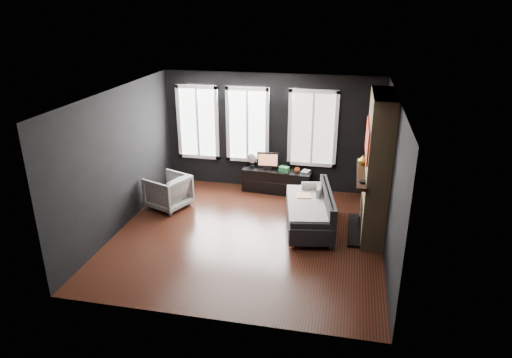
% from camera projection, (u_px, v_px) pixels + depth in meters
% --- Properties ---
extents(floor, '(5.00, 5.00, 0.00)m').
position_uv_depth(floor, '(248.00, 235.00, 8.71)').
color(floor, black).
rests_on(floor, ground).
extents(ceiling, '(5.00, 5.00, 0.00)m').
position_uv_depth(ceiling, '(247.00, 94.00, 7.72)').
color(ceiling, white).
rests_on(ceiling, ground).
extents(wall_back, '(5.00, 0.02, 2.70)m').
position_uv_depth(wall_back, '(271.00, 132.00, 10.49)').
color(wall_back, black).
rests_on(wall_back, ground).
extents(wall_left, '(0.02, 5.00, 2.70)m').
position_uv_depth(wall_left, '(120.00, 160.00, 8.69)').
color(wall_left, black).
rests_on(wall_left, ground).
extents(wall_right, '(0.02, 5.00, 2.70)m').
position_uv_depth(wall_right, '(391.00, 179.00, 7.74)').
color(wall_right, black).
rests_on(wall_right, ground).
extents(windows, '(4.00, 0.16, 1.76)m').
position_uv_depth(windows, '(252.00, 87.00, 10.16)').
color(windows, white).
rests_on(windows, wall_back).
extents(fireplace, '(0.70, 1.62, 2.70)m').
position_uv_depth(fireplace, '(377.00, 167.00, 8.33)').
color(fireplace, '#93724C').
rests_on(fireplace, floor).
extents(sofa, '(1.22, 1.97, 0.79)m').
position_uv_depth(sofa, '(309.00, 209.00, 8.87)').
color(sofa, '#262729').
rests_on(sofa, floor).
extents(stripe_pillow, '(0.08, 0.33, 0.33)m').
position_uv_depth(stripe_pillow, '(318.00, 195.00, 9.09)').
color(stripe_pillow, gray).
rests_on(stripe_pillow, sofa).
extents(armchair, '(0.97, 0.99, 0.80)m').
position_uv_depth(armchair, '(168.00, 190.00, 9.76)').
color(armchair, silver).
rests_on(armchair, floor).
extents(media_console, '(1.62, 0.63, 0.54)m').
position_uv_depth(media_console, '(277.00, 180.00, 10.61)').
color(media_console, black).
rests_on(media_console, floor).
extents(monitor, '(0.51, 0.13, 0.45)m').
position_uv_depth(monitor, '(268.00, 160.00, 10.48)').
color(monitor, black).
rests_on(monitor, media_console).
extents(desk_fan, '(0.30, 0.30, 0.32)m').
position_uv_depth(desk_fan, '(252.00, 160.00, 10.65)').
color(desk_fan, '#A6A6A6').
rests_on(desk_fan, media_console).
extents(mug, '(0.14, 0.12, 0.12)m').
position_uv_depth(mug, '(297.00, 169.00, 10.35)').
color(mug, '#CA4F1D').
rests_on(mug, media_console).
extents(book, '(0.17, 0.06, 0.23)m').
position_uv_depth(book, '(302.00, 166.00, 10.39)').
color(book, tan).
rests_on(book, media_console).
extents(storage_box, '(0.25, 0.20, 0.12)m').
position_uv_depth(storage_box, '(284.00, 169.00, 10.37)').
color(storage_box, '#276639').
rests_on(storage_box, media_console).
extents(mantel_vase, '(0.22, 0.23, 0.17)m').
position_uv_depth(mantel_vase, '(363.00, 160.00, 8.80)').
color(mantel_vase, yellow).
rests_on(mantel_vase, fireplace).
extents(mantel_clock, '(0.14, 0.14, 0.04)m').
position_uv_depth(mantel_clock, '(363.00, 182.00, 7.91)').
color(mantel_clock, black).
rests_on(mantel_clock, fireplace).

